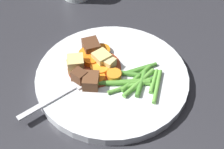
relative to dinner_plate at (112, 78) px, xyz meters
The scene contains 30 objects.
ground_plane 0.01m from the dinner_plate, ahead, with size 3.00×3.00×0.00m, color #2D2D33.
dinner_plate is the anchor object (origin of this frame).
stew_sauce 0.04m from the dinner_plate, ahead, with size 0.10×0.10×0.00m, color #93381E.
carrot_slice_0 0.02m from the dinner_plate, 140.92° to the left, with size 0.03×0.03×0.01m, color orange.
carrot_slice_1 0.05m from the dinner_plate, ahead, with size 0.03×0.03×0.01m, color orange.
carrot_slice_2 0.07m from the dinner_plate, 17.68° to the right, with size 0.03×0.03×0.01m, color orange.
carrot_slice_3 0.03m from the dinner_plate, ahead, with size 0.04×0.04×0.01m, color orange.
carrot_slice_4 0.08m from the dinner_plate, ahead, with size 0.03×0.03×0.01m, color orange.
carrot_slice_5 0.07m from the dinner_plate, 44.40° to the right, with size 0.03×0.03×0.01m, color orange.
carrot_slice_6 0.03m from the dinner_plate, 52.42° to the left, with size 0.03×0.03×0.01m, color orange.
potato_chunk_0 0.07m from the dinner_plate, 15.64° to the left, with size 0.03×0.03×0.03m, color #E5CC7A.
potato_chunk_1 0.03m from the dinner_plate, 41.51° to the right, with size 0.03×0.02×0.02m, color #EAD68C.
potato_chunk_2 0.04m from the dinner_plate, 30.38° to the right, with size 0.03×0.03×0.02m, color #E5CC7A.
meat_chunk_0 0.06m from the dinner_plate, 42.44° to the left, with size 0.02×0.02×0.02m, color #56331E.
meat_chunk_1 0.05m from the dinner_plate, 61.85° to the left, with size 0.03×0.03×0.02m, color brown.
meat_chunk_2 0.08m from the dinner_plate, 29.85° to the right, with size 0.04×0.03×0.03m, color #56331E.
green_bean_0 0.06m from the dinner_plate, behind, with size 0.01×0.01×0.08m, color #66AD42.
green_bean_1 0.06m from the dinner_plate, behind, with size 0.01×0.01×0.07m, color #4C8E33.
green_bean_2 0.06m from the dinner_plate, 141.73° to the right, with size 0.01×0.01×0.06m, color #4C8E33.
green_bean_3 0.05m from the dinner_plate, 161.96° to the left, with size 0.01×0.01×0.08m, color #66AD42.
green_bean_4 0.02m from the dinner_plate, 153.95° to the right, with size 0.01×0.01×0.06m, color #4C8E33.
green_bean_5 0.05m from the dinner_plate, 142.07° to the right, with size 0.01×0.01×0.06m, color #4C8E33.
green_bean_6 0.06m from the dinner_plate, behind, with size 0.01×0.01×0.06m, color #4C8E33.
green_bean_7 0.09m from the dinner_plate, behind, with size 0.01×0.01×0.08m, color #66AD42.
green_bean_8 0.03m from the dinner_plate, 155.16° to the left, with size 0.01×0.01×0.08m, color #599E38.
green_bean_9 0.08m from the dinner_plate, 168.37° to the right, with size 0.01×0.01×0.06m, color #66AD42.
green_bean_10 0.04m from the dinner_plate, 166.02° to the left, with size 0.01×0.01×0.08m, color #599E38.
green_bean_11 0.05m from the dinner_plate, 169.04° to the right, with size 0.01×0.01×0.08m, color #599E38.
green_bean_12 0.05m from the dinner_plate, behind, with size 0.01×0.01×0.06m, color #599E38.
fork 0.09m from the dinner_plate, 54.64° to the left, with size 0.09×0.17×0.00m.
Camera 1 is at (-0.19, 0.39, 0.48)m, focal length 54.28 mm.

